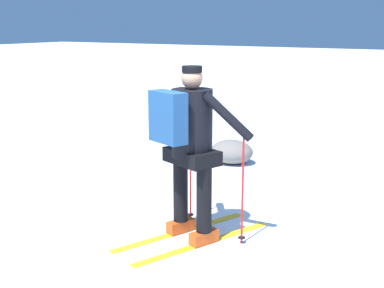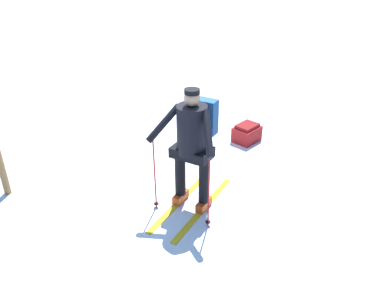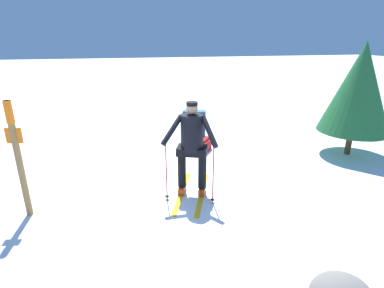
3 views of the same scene
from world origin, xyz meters
name	(u,v)px [view 2 (image 2 of 3)]	position (x,y,z in m)	size (l,w,h in m)	color
ground_plane	(171,181)	(0.00, 0.00, 0.00)	(80.00, 80.00, 0.00)	white
skier	(193,140)	(0.42, -0.52, 1.03)	(1.11, 1.71, 1.73)	gold
dropped_backpack	(247,133)	(1.16, 1.58, 0.16)	(0.59, 0.61, 0.34)	maroon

